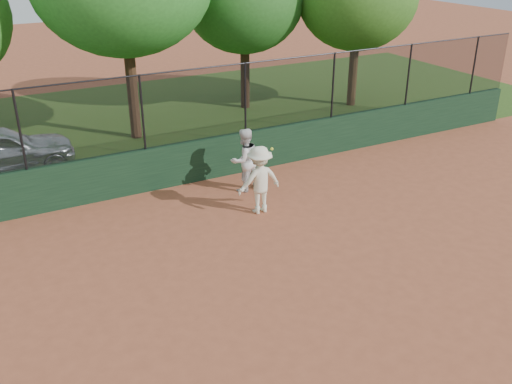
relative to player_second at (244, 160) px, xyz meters
name	(u,v)px	position (x,y,z in m)	size (l,w,h in m)	color
ground	(273,298)	(-1.83, -4.79, -0.87)	(80.00, 80.00, 0.00)	#A55235
back_wall	(165,167)	(-1.83, 1.21, -0.27)	(26.00, 0.20, 1.20)	#18351E
grass_strip	(109,127)	(-1.83, 7.21, -0.87)	(36.00, 12.00, 0.01)	#2A4816
player_second	(244,160)	(0.00, 0.00, 0.00)	(0.85, 0.66, 1.75)	silver
player_main	(260,180)	(-0.28, -1.37, 0.00)	(1.13, 0.65, 1.75)	#E8E4C4
fence_assembly	(160,109)	(-1.86, 1.21, 1.36)	(26.00, 0.06, 2.00)	black
tree_3	(244,0)	(3.70, 7.13, 3.25)	(4.59, 4.17, 6.11)	#372112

